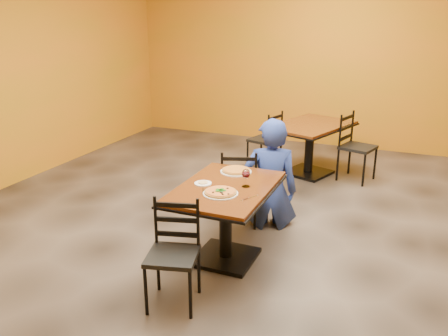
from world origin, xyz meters
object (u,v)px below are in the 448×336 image
at_px(side_plate, 203,183).
at_px(wine_glass, 246,177).
at_px(chair_second_left, 265,140).
at_px(pizza_far, 236,170).
at_px(chair_main_near, 172,256).
at_px(plate_far, 236,172).
at_px(table_main, 226,206).
at_px(chair_main_far, 239,186).
at_px(chair_second_right, 358,148).
at_px(pizza_main, 221,192).
at_px(diner, 271,172).
at_px(plate_main, 221,194).
at_px(table_second, 310,137).

distance_m(side_plate, wine_glass, 0.41).
relative_size(chair_second_left, pizza_far, 3.15).
bearing_deg(chair_main_near, plate_far, 72.54).
relative_size(table_main, plate_far, 3.97).
bearing_deg(chair_main_near, chair_main_far, 77.57).
distance_m(chair_second_left, wine_glass, 2.83).
xyz_separation_m(chair_second_left, pizza_far, (0.45, -2.38, 0.33)).
relative_size(chair_second_left, chair_second_right, 0.93).
bearing_deg(chair_second_left, pizza_main, 26.53).
height_order(pizza_far, wine_glass, wine_glass).
bearing_deg(table_main, wine_glass, 19.35).
bearing_deg(plate_far, diner, 69.27).
bearing_deg(chair_second_left, chair_second_right, 106.20).
bearing_deg(plate_far, plate_main, -81.66).
bearing_deg(table_second, pizza_far, -95.43).
xyz_separation_m(chair_main_near, pizza_far, (0.06, 1.23, 0.34)).
bearing_deg(plate_main, chair_second_right, 74.65).
height_order(chair_main_far, chair_second_left, chair_second_left).
relative_size(table_main, diner, 1.02).
height_order(table_second, chair_second_right, chair_second_right).
bearing_deg(chair_main_far, chair_second_left, -100.28).
bearing_deg(plate_far, chair_second_left, 100.83).
distance_m(chair_main_far, plate_main, 1.09).
relative_size(chair_second_left, wine_glass, 4.90).
distance_m(chair_second_right, pizza_main, 3.10).
bearing_deg(chair_second_right, table_second, 106.62).
bearing_deg(wine_glass, pizza_main, -118.42).
height_order(plate_main, pizza_main, pizza_main).
xyz_separation_m(pizza_main, plate_far, (-0.09, 0.60, -0.02)).
bearing_deg(table_second, chair_main_near, -94.53).
relative_size(table_second, plate_far, 4.85).
bearing_deg(chair_main_near, chair_second_left, 81.57).
xyz_separation_m(side_plate, wine_glass, (0.39, 0.09, 0.08)).
xyz_separation_m(diner, pizza_main, (-0.11, -1.14, 0.17)).
bearing_deg(chair_second_right, side_plate, 175.82).
bearing_deg(chair_second_right, pizza_far, 175.74).
bearing_deg(chair_second_left, chair_main_near, 22.45).
xyz_separation_m(diner, side_plate, (-0.36, -0.97, 0.15)).
bearing_deg(table_main, chair_main_near, -97.92).
relative_size(diner, side_plate, 7.54).
bearing_deg(plate_far, wine_glass, -56.40).
bearing_deg(diner, pizza_far, 50.06).
bearing_deg(wine_glass, chair_main_far, 114.80).
distance_m(table_second, diner, 1.84).
height_order(diner, pizza_far, diner).
distance_m(chair_main_far, side_plate, 0.91).
relative_size(side_plate, wine_glass, 0.89).
xyz_separation_m(chair_main_near, chair_main_far, (-0.06, 1.65, 0.01)).
relative_size(diner, plate_main, 3.89).
xyz_separation_m(pizza_main, side_plate, (-0.25, 0.17, -0.02)).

